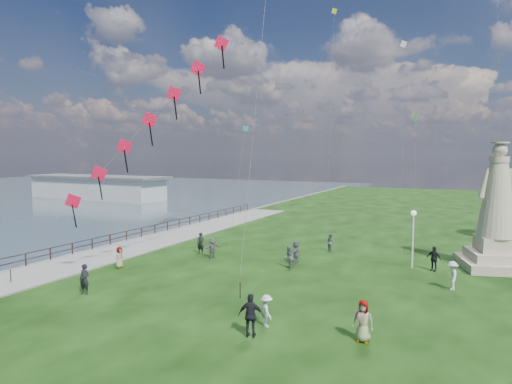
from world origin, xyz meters
The scene contains 18 objects.
waterfront centered at (-15.24, 8.99, -0.06)m, with size 200.00×200.00×1.51m.
pier_pavilion centered at (-52.00, 42.00, 1.84)m, with size 30.00×8.00×4.40m.
statue centered at (13.51, 16.47, 3.34)m, with size 5.42×5.42×8.85m.
lamppost centered at (8.32, 14.05, 2.96)m, with size 0.38×0.38×4.10m.
person_0 centered at (-7.82, -0.36, 0.87)m, with size 0.64×0.42×1.74m, color black.
person_1 centered at (0.56, 10.03, 0.80)m, with size 0.78×0.48×1.61m, color #595960.
person_2 centered at (3.49, 0.09, 0.75)m, with size 0.97×0.50×1.50m, color silver.
person_3 centered at (3.36, -1.24, 0.97)m, with size 1.13×0.58×1.93m, color black.
person_4 centered at (7.86, 0.46, 0.90)m, with size 0.88×0.54×1.80m, color #595960.
person_5 centered at (-5.89, 10.22, 0.81)m, with size 1.50×0.65×1.61m, color #595960.
person_6 centered at (-7.46, 10.98, 0.87)m, with size 0.63×0.42×1.73m, color black.
person_7 centered at (1.61, 16.66, 0.74)m, with size 0.72×0.44×1.47m, color #595960.
person_8 centered at (11.02, 9.87, 0.86)m, with size 1.11×0.57×1.72m, color silver.
person_9 centered at (9.73, 13.89, 0.86)m, with size 1.01×0.52×1.72m, color black.
person_10 centered at (-10.19, 4.83, 0.76)m, with size 0.74×0.45×1.52m, color #595960.
person_11 centered at (0.44, 11.70, 0.82)m, with size 1.52×0.66×1.64m, color #595960.
red_kite_train centered at (-7.28, 4.63, 9.93)m, with size 10.35×9.35×15.97m.
small_kites centered at (6.01, 23.40, 13.71)m, with size 25.11×18.68×23.29m.
Camera 1 is at (11.64, -17.39, 7.96)m, focal length 30.00 mm.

